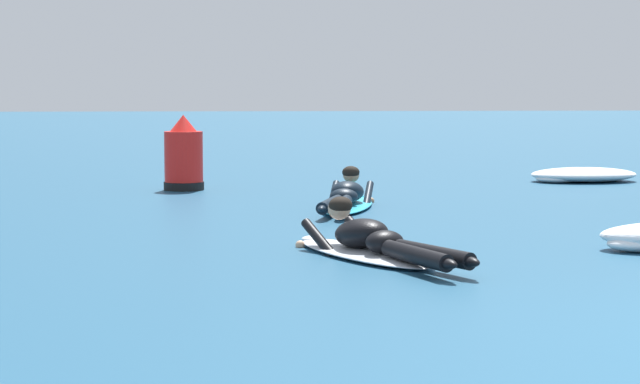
# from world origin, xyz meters

# --- Properties ---
(ground_plane) EXTENTS (120.00, 120.00, 0.00)m
(ground_plane) POSITION_xyz_m (0.00, 10.00, 0.00)
(ground_plane) COLOR navy
(surfer_near) EXTENTS (1.40, 2.50, 0.53)m
(surfer_near) POSITION_xyz_m (-2.74, 3.98, 0.14)
(surfer_near) COLOR silver
(surfer_near) RESTS_ON ground
(surfer_far) EXTENTS (1.08, 2.63, 0.54)m
(surfer_far) POSITION_xyz_m (-2.48, 7.98, 0.13)
(surfer_far) COLOR #2DB2D1
(surfer_far) RESTS_ON ground
(whitewater_mid_left) EXTENTS (1.75, 1.19, 0.22)m
(whitewater_mid_left) POSITION_xyz_m (1.74, 11.70, 0.10)
(whitewater_mid_left) COLOR white
(whitewater_mid_left) RESTS_ON ground
(channel_marker_buoy) EXTENTS (0.58, 0.58, 1.09)m
(channel_marker_buoy) POSITION_xyz_m (-4.50, 10.80, 0.44)
(channel_marker_buoy) COLOR red
(channel_marker_buoy) RESTS_ON ground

